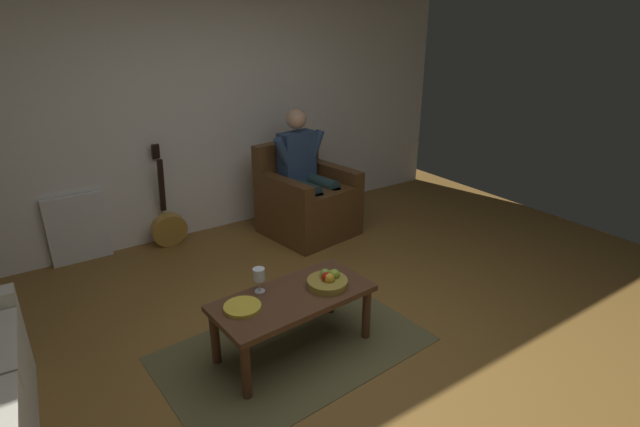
# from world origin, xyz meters

# --- Properties ---
(ground_plane) EXTENTS (6.93, 6.93, 0.00)m
(ground_plane) POSITION_xyz_m (0.00, 0.00, 0.00)
(ground_plane) COLOR brown
(wall_back) EXTENTS (6.17, 0.06, 2.63)m
(wall_back) POSITION_xyz_m (0.00, -2.64, 1.31)
(wall_back) COLOR white
(wall_back) RESTS_ON ground
(rug) EXTENTS (1.83, 1.22, 0.01)m
(rug) POSITION_xyz_m (0.29, -0.34, 0.00)
(rug) COLOR brown
(rug) RESTS_ON ground
(armchair) EXTENTS (0.92, 0.93, 0.93)m
(armchair) POSITION_xyz_m (-0.84, -1.95, 0.34)
(armchair) COLOR brown
(armchair) RESTS_ON ground
(person_seated) EXTENTS (0.65, 0.65, 1.29)m
(person_seated) POSITION_xyz_m (-0.84, -1.97, 0.70)
(person_seated) COLOR navy
(person_seated) RESTS_ON ground
(coffee_table) EXTENTS (1.09, 0.57, 0.43)m
(coffee_table) POSITION_xyz_m (0.29, -0.34, 0.36)
(coffee_table) COLOR #513220
(coffee_table) RESTS_ON ground
(guitar) EXTENTS (0.34, 0.23, 1.02)m
(guitar) POSITION_xyz_m (0.47, -2.44, 0.22)
(guitar) COLOR #B18436
(guitar) RESTS_ON ground
(radiator) EXTENTS (0.52, 0.06, 0.64)m
(radiator) POSITION_xyz_m (1.25, -2.57, 0.32)
(radiator) COLOR white
(radiator) RESTS_ON ground
(wine_glass_near) EXTENTS (0.08, 0.08, 0.17)m
(wine_glass_near) POSITION_xyz_m (0.45, -0.50, 0.55)
(wine_glass_near) COLOR silver
(wine_glass_near) RESTS_ON coffee_table
(fruit_bowl) EXTENTS (0.28, 0.28, 0.11)m
(fruit_bowl) POSITION_xyz_m (0.03, -0.31, 0.46)
(fruit_bowl) COLOR olive
(fruit_bowl) RESTS_ON coffee_table
(decorative_dish) EXTENTS (0.24, 0.24, 0.02)m
(decorative_dish) POSITION_xyz_m (0.63, -0.37, 0.44)
(decorative_dish) COLOR gold
(decorative_dish) RESTS_ON coffee_table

